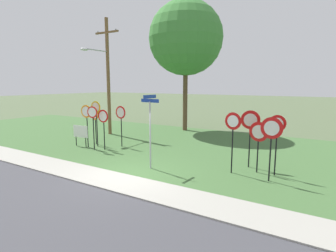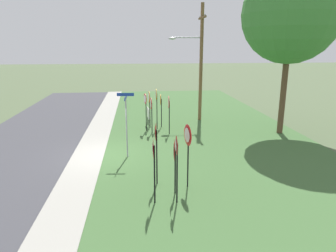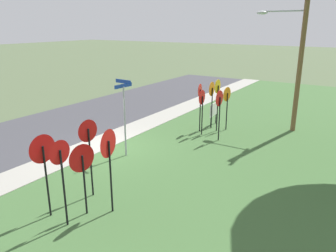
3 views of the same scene
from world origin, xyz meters
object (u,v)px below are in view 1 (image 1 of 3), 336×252
(stop_sign_near_left, at_px, (95,118))
(notice_board, at_px, (81,133))
(yield_sign_near_right, at_px, (277,131))
(street_name_post, at_px, (150,126))
(stop_sign_near_right, at_px, (103,121))
(yield_sign_far_right, at_px, (250,125))
(stop_sign_far_left, at_px, (86,117))
(yield_sign_near_left, at_px, (258,135))
(stop_sign_far_right, at_px, (121,117))
(stop_sign_center_tall, at_px, (96,114))
(yield_sign_center, at_px, (271,134))
(yield_sign_far_left, at_px, (233,128))
(stop_sign_far_center, at_px, (93,119))
(utility_pole, at_px, (106,73))
(oak_tree_left, at_px, (186,38))

(stop_sign_near_left, bearing_deg, notice_board, -105.33)
(yield_sign_near_right, distance_m, street_name_post, 5.17)
(stop_sign_near_right, bearing_deg, stop_sign_near_left, 150.03)
(stop_sign_near_right, relative_size, yield_sign_near_right, 0.91)
(yield_sign_far_right, bearing_deg, street_name_post, -157.18)
(stop_sign_near_right, bearing_deg, stop_sign_far_left, -179.83)
(yield_sign_near_left, xyz_separation_m, street_name_post, (-4.13, -1.84, 0.32))
(stop_sign_far_right, relative_size, yield_sign_near_right, 0.97)
(stop_sign_center_tall, bearing_deg, stop_sign_near_right, -24.09)
(yield_sign_near_left, relative_size, yield_sign_center, 0.87)
(yield_sign_far_left, distance_m, notice_board, 9.25)
(yield_sign_far_right, height_order, notice_board, yield_sign_far_right)
(stop_sign_far_center, bearing_deg, stop_sign_near_left, 120.79)
(stop_sign_near_right, relative_size, yield_sign_center, 0.92)
(stop_sign_center_tall, relative_size, yield_sign_center, 1.09)
(stop_sign_far_center, bearing_deg, yield_sign_near_left, -6.18)
(yield_sign_center, distance_m, utility_pole, 13.00)
(stop_sign_near_right, height_order, stop_sign_center_tall, stop_sign_center_tall)
(stop_sign_far_center, relative_size, yield_sign_near_left, 1.14)
(stop_sign_far_right, bearing_deg, oak_tree_left, 87.89)
(stop_sign_center_tall, bearing_deg, notice_board, -148.60)
(stop_sign_near_left, relative_size, utility_pole, 0.27)
(stop_sign_center_tall, relative_size, notice_board, 2.15)
(stop_sign_far_left, relative_size, yield_sign_far_left, 0.97)
(stop_sign_center_tall, bearing_deg, yield_sign_near_right, -1.77)
(yield_sign_far_right, height_order, yield_sign_center, yield_sign_far_right)
(stop_sign_near_left, relative_size, stop_sign_far_right, 0.94)
(stop_sign_center_tall, xyz_separation_m, yield_sign_far_left, (8.38, -0.60, -0.05))
(stop_sign_far_left, bearing_deg, oak_tree_left, 72.04)
(stop_sign_far_left, height_order, stop_sign_far_center, stop_sign_far_left)
(stop_sign_center_tall, xyz_separation_m, yield_sign_near_right, (9.98, -0.01, -0.11))
(yield_sign_center, bearing_deg, street_name_post, -164.30)
(stop_sign_far_center, distance_m, yield_sign_center, 9.42)
(yield_sign_far_right, bearing_deg, stop_sign_far_center, 178.38)
(street_name_post, xyz_separation_m, utility_pole, (-7.32, 5.02, 2.57))
(yield_sign_center, bearing_deg, stop_sign_center_tall, 178.92)
(yield_sign_near_left, height_order, oak_tree_left, oak_tree_left)
(yield_sign_far_left, relative_size, oak_tree_left, 0.25)
(stop_sign_near_left, relative_size, stop_sign_far_center, 0.92)
(stop_sign_center_tall, xyz_separation_m, street_name_post, (5.15, -1.82, -0.05))
(stop_sign_far_center, relative_size, yield_sign_near_right, 0.99)
(yield_sign_near_left, distance_m, yield_sign_center, 1.06)
(stop_sign_near_left, distance_m, stop_sign_near_right, 1.58)
(stop_sign_far_right, relative_size, notice_board, 1.93)
(stop_sign_far_right, xyz_separation_m, oak_tree_left, (0.49, 7.08, 5.37))
(stop_sign_far_left, height_order, yield_sign_far_right, yield_sign_far_right)
(stop_sign_center_tall, relative_size, oak_tree_left, 0.27)
(yield_sign_near_right, bearing_deg, yield_sign_center, -93.27)
(stop_sign_near_right, xyz_separation_m, stop_sign_far_center, (-0.46, -0.34, 0.13))
(yield_sign_far_left, bearing_deg, yield_sign_center, 0.48)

